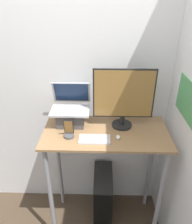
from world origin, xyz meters
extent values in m
cube|color=silver|center=(0.00, 0.60, 1.30)|extent=(6.00, 0.05, 2.60)
cube|color=#4C9959|center=(0.57, 0.14, 1.45)|extent=(0.01, 0.47, 0.28)
cube|color=#936D47|center=(0.00, 0.26, 1.11)|extent=(1.03, 0.52, 0.02)
cylinder|color=gray|center=(-0.47, 0.05, 0.55)|extent=(0.04, 0.04, 1.10)
cylinder|color=gray|center=(0.47, 0.05, 0.55)|extent=(0.04, 0.04, 1.10)
cylinder|color=gray|center=(-0.47, 0.47, 0.55)|extent=(0.04, 0.04, 1.10)
cylinder|color=gray|center=(0.47, 0.47, 0.55)|extent=(0.04, 0.04, 1.10)
cube|color=#4C4C51|center=(-0.30, 0.35, 1.19)|extent=(0.23, 0.15, 0.13)
cube|color=#B7B7BC|center=(-0.30, 0.35, 1.26)|extent=(0.32, 0.21, 0.02)
cube|color=#B7B7BC|center=(-0.30, 0.48, 1.37)|extent=(0.32, 0.08, 0.20)
cube|color=navy|center=(-0.30, 0.48, 1.37)|extent=(0.29, 0.06, 0.18)
cylinder|color=black|center=(0.14, 0.35, 1.13)|extent=(0.17, 0.17, 0.02)
cylinder|color=black|center=(0.14, 0.35, 1.18)|extent=(0.04, 0.04, 0.08)
cube|color=black|center=(0.14, 0.35, 1.42)|extent=(0.49, 0.01, 0.41)
cube|color=olive|center=(0.14, 0.34, 1.42)|extent=(0.47, 0.01, 0.39)
cube|color=silver|center=(-0.09, 0.13, 1.13)|extent=(0.24, 0.12, 0.01)
cube|color=#A8A8AD|center=(-0.09, 0.13, 1.14)|extent=(0.22, 0.10, 0.00)
ellipsoid|color=white|center=(0.10, 0.16, 1.13)|extent=(0.03, 0.05, 0.02)
cylinder|color=#4C4C51|center=(-0.29, 0.17, 1.13)|extent=(0.08, 0.08, 0.02)
cube|color=black|center=(-0.29, 0.18, 1.20)|extent=(0.07, 0.04, 0.13)
cube|color=olive|center=(-0.29, 0.18, 1.21)|extent=(0.07, 0.03, 0.12)
cube|color=black|center=(-0.01, 0.33, 0.28)|extent=(0.18, 0.44, 0.55)
cube|color=black|center=(-0.01, 0.10, 0.28)|extent=(0.17, 0.01, 0.52)
camera|label=1|loc=(-0.04, -1.25, 2.12)|focal=35.00mm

